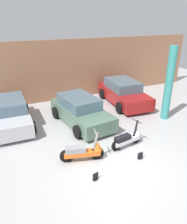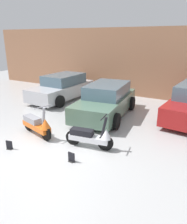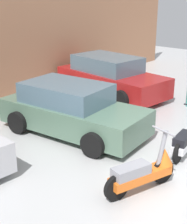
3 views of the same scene
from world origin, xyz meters
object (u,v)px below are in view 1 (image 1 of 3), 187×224
at_px(car_rear_right, 123,93).
at_px(placard_near_left_scooter, 96,177).
at_px(car_rear_left, 11,113).
at_px(support_column_side, 169,84).
at_px(scooter_front_left, 84,151).
at_px(placard_near_right_scooter, 140,156).
at_px(scooter_front_right, 128,138).
at_px(car_rear_center, 80,111).

bearing_deg(car_rear_right, placard_near_left_scooter, -33.81).
xyz_separation_m(car_rear_left, support_column_side, (7.09, -2.46, 1.18)).
relative_size(scooter_front_left, placard_near_right_scooter, 5.92).
bearing_deg(scooter_front_left, scooter_front_right, 19.75).
bearing_deg(placard_near_right_scooter, scooter_front_left, 157.39).
xyz_separation_m(scooter_front_left, placard_near_right_scooter, (1.87, -0.78, -0.28)).
height_order(car_rear_center, support_column_side, support_column_side).
xyz_separation_m(scooter_front_left, car_rear_left, (-2.00, 4.01, 0.22)).
xyz_separation_m(car_rear_right, placard_near_right_scooter, (-2.44, -5.03, -0.53)).
relative_size(car_rear_right, placard_near_right_scooter, 15.85).
distance_m(scooter_front_right, placard_near_left_scooter, 2.37).
distance_m(car_rear_center, support_column_side, 4.41).
distance_m(scooter_front_left, support_column_side, 5.50).
relative_size(scooter_front_left, car_rear_right, 0.37).
bearing_deg(car_rear_center, car_rear_right, 106.06).
bearing_deg(car_rear_right, support_column_side, 21.44).
distance_m(scooter_front_left, car_rear_center, 3.08).
height_order(placard_near_right_scooter, support_column_side, support_column_side).
bearing_deg(placard_near_right_scooter, car_rear_right, 64.12).
height_order(car_rear_right, placard_near_left_scooter, car_rear_right).
bearing_deg(car_rear_center, scooter_front_left, -26.51).
bearing_deg(placard_near_right_scooter, car_rear_center, 102.66).
distance_m(car_rear_left, placard_near_right_scooter, 6.18).
relative_size(scooter_front_right, placard_near_right_scooter, 5.62).
height_order(scooter_front_right, support_column_side, support_column_side).
xyz_separation_m(car_rear_left, placard_near_left_scooter, (1.93, -5.11, -0.49)).
bearing_deg(car_rear_center, support_column_side, 65.05).
xyz_separation_m(placard_near_right_scooter, support_column_side, (3.21, 2.33, 1.67)).
distance_m(car_rear_left, car_rear_right, 6.32).
xyz_separation_m(car_rear_right, placard_near_left_scooter, (-4.39, -5.36, -0.53)).
height_order(scooter_front_left, car_rear_right, car_rear_right).
height_order(placard_near_left_scooter, placard_near_right_scooter, same).
xyz_separation_m(scooter_front_left, placard_near_left_scooter, (-0.08, -1.10, -0.28)).
bearing_deg(scooter_front_right, car_rear_left, 126.55).
distance_m(scooter_front_right, placard_near_right_scooter, 0.95).
height_order(car_rear_right, support_column_side, support_column_side).
relative_size(scooter_front_right, support_column_side, 0.41).
distance_m(scooter_front_left, placard_near_right_scooter, 2.05).
bearing_deg(car_rear_right, car_rear_left, -82.26).
distance_m(scooter_front_right, support_column_side, 3.74).
relative_size(car_rear_center, placard_near_left_scooter, 15.19).
distance_m(car_rear_center, car_rear_right, 3.54).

